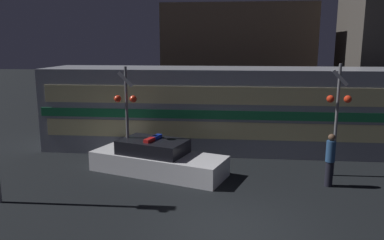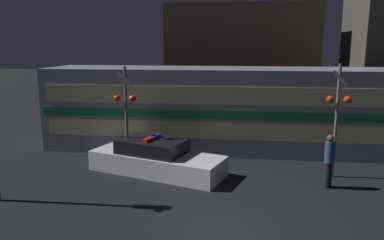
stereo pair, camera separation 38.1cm
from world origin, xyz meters
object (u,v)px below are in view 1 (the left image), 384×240
object	(u,v)px
train	(219,108)
pedestrian	(330,160)
police_car	(157,160)
crossing_signal_near	(338,110)

from	to	relation	value
train	pedestrian	distance (m)	5.93
police_car	pedestrian	bearing A→B (deg)	11.66
pedestrian	train	bearing A→B (deg)	130.37
police_car	crossing_signal_near	bearing A→B (deg)	21.28
train	pedestrian	bearing A→B (deg)	-49.63
police_car	pedestrian	xyz separation A→B (m)	(5.96, -0.74, 0.42)
crossing_signal_near	pedestrian	bearing A→B (deg)	-111.71
train	crossing_signal_near	world-z (taller)	crossing_signal_near
police_car	train	bearing A→B (deg)	78.58
police_car	crossing_signal_near	size ratio (longest dim) A/B	1.31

